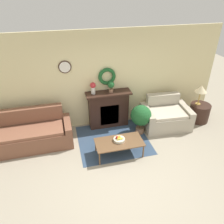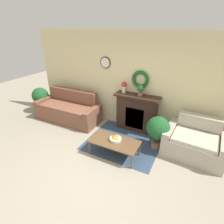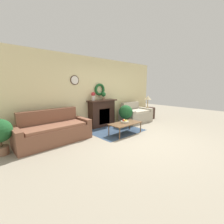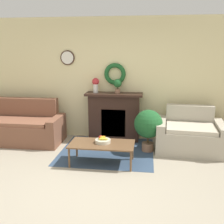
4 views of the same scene
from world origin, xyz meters
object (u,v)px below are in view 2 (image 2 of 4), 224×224
object	(u,v)px
couch_left	(69,110)
loveseat_right	(194,142)
potted_plant_on_mantel	(141,89)
vase_on_mantel_left	(124,86)
coffee_table	(114,142)
potted_plant_floor_by_loveseat	(158,129)
fireplace	(136,113)
potted_plant_floor_by_couch	(41,97)
fruit_bowl	(115,139)

from	to	relation	value
couch_left	loveseat_right	xyz separation A→B (m)	(3.75, -0.02, -0.01)
couch_left	potted_plant_on_mantel	bearing A→B (deg)	9.55
couch_left	vase_on_mantel_left	xyz separation A→B (m)	(1.73, 0.41, 0.94)
coffee_table	vase_on_mantel_left	world-z (taller)	vase_on_mantel_left
loveseat_right	potted_plant_on_mantel	xyz separation A→B (m)	(-1.53, 0.41, 0.95)
coffee_table	potted_plant_floor_by_loveseat	distance (m)	1.10
potted_plant_on_mantel	fireplace	bearing A→B (deg)	169.20
loveseat_right	potted_plant_floor_by_couch	bearing A→B (deg)	-176.52
loveseat_right	fruit_bowl	world-z (taller)	loveseat_right
potted_plant_floor_by_couch	fireplace	bearing A→B (deg)	6.13
couch_left	potted_plant_floor_by_couch	world-z (taller)	couch_left
fireplace	potted_plant_on_mantel	xyz separation A→B (m)	(0.08, -0.01, 0.72)
coffee_table	fruit_bowl	world-z (taller)	fruit_bowl
vase_on_mantel_left	loveseat_right	bearing A→B (deg)	-12.06
coffee_table	potted_plant_floor_by_loveseat	world-z (taller)	potted_plant_floor_by_loveseat
fireplace	coffee_table	xyz separation A→B (m)	(-0.05, -1.32, -0.19)
fruit_bowl	vase_on_mantel_left	distance (m)	1.58
vase_on_mantel_left	potted_plant_on_mantel	size ratio (longest dim) A/B	1.03
loveseat_right	fruit_bowl	size ratio (longest dim) A/B	4.97
couch_left	fruit_bowl	xyz separation A→B (m)	(2.10, -0.87, 0.10)
potted_plant_on_mantel	loveseat_right	bearing A→B (deg)	-15.06
potted_plant_floor_by_loveseat	couch_left	bearing A→B (deg)	176.24
potted_plant_on_mantel	couch_left	bearing A→B (deg)	-169.92
vase_on_mantel_left	potted_plant_floor_by_loveseat	size ratio (longest dim) A/B	0.38
couch_left	potted_plant_floor_by_loveseat	distance (m)	2.92
fireplace	vase_on_mantel_left	world-z (taller)	vase_on_mantel_left
fireplace	potted_plant_floor_by_couch	xyz separation A→B (m)	(-3.40, -0.36, 0.00)
potted_plant_floor_by_couch	potted_plant_floor_by_loveseat	bearing A→B (deg)	-3.24
vase_on_mantel_left	potted_plant_on_mantel	bearing A→B (deg)	-2.34
potted_plant_floor_by_couch	loveseat_right	bearing A→B (deg)	-0.69
fruit_bowl	potted_plant_on_mantel	distance (m)	1.52
loveseat_right	potted_plant_floor_by_loveseat	size ratio (longest dim) A/B	1.62
loveseat_right	potted_plant_on_mantel	size ratio (longest dim) A/B	4.42
fireplace	potted_plant_floor_by_loveseat	size ratio (longest dim) A/B	1.47
couch_left	potted_plant_floor_by_loveseat	xyz separation A→B (m)	(2.91, -0.19, 0.22)
fruit_bowl	vase_on_mantel_left	world-z (taller)	vase_on_mantel_left
couch_left	potted_plant_floor_by_couch	size ratio (longest dim) A/B	2.37
couch_left	potted_plant_on_mantel	xyz separation A→B (m)	(2.22, 0.39, 0.94)
loveseat_right	coffee_table	xyz separation A→B (m)	(-1.65, -0.90, 0.04)
fruit_bowl	potted_plant_floor_by_loveseat	bearing A→B (deg)	40.11
coffee_table	potted_plant_floor_by_couch	world-z (taller)	potted_plant_floor_by_couch
fireplace	fruit_bowl	world-z (taller)	fireplace
loveseat_right	potted_plant_floor_by_couch	xyz separation A→B (m)	(-5.00, 0.06, 0.23)
potted_plant_floor_by_loveseat	fireplace	bearing A→B (deg)	141.82
potted_plant_floor_by_loveseat	vase_on_mantel_left	bearing A→B (deg)	152.76
potted_plant_floor_by_loveseat	loveseat_right	bearing A→B (deg)	11.76
potted_plant_floor_by_couch	potted_plant_floor_by_loveseat	size ratio (longest dim) A/B	1.03
loveseat_right	fruit_bowl	xyz separation A→B (m)	(-1.65, -0.85, 0.11)
fruit_bowl	potted_plant_on_mantel	world-z (taller)	potted_plant_on_mantel
potted_plant_floor_by_loveseat	coffee_table	bearing A→B (deg)	-138.39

